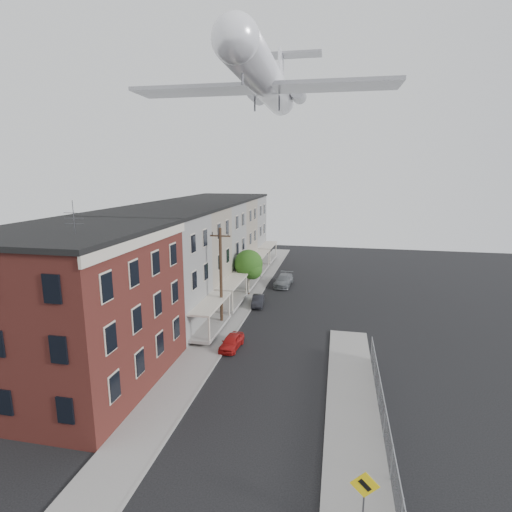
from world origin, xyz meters
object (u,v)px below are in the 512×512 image
Objects in this scene: utility_pole at (221,277)px; street_tree at (249,265)px; warning_sign at (364,493)px; car_mid at (258,301)px; car_near at (232,342)px; airplane at (266,81)px; car_far at (284,280)px.

utility_pole is 10.00m from street_tree.
warning_sign is 0.84× the size of car_mid.
warning_sign is 22.25m from utility_pole.
car_near reaches higher than car_mid.
airplane reaches higher than car_mid.
car_far is at bearing 89.47° from car_near.
car_far reaches higher than car_mid.
warning_sign reaches higher than car_near.
airplane is at bearing 15.90° from car_mid.
warning_sign is at bearing -71.81° from airplane.
street_tree is at bearing 109.86° from car_mid.
car_mid is at bearing -63.94° from street_tree.
car_near is (2.00, -4.03, -4.12)m from utility_pole.
street_tree is at bearing 88.11° from utility_pole.
airplane is at bearing 68.20° from utility_pole.
warning_sign is 33.79m from airplane.
warning_sign is 34.36m from car_far.
car_mid is 8.12m from car_far.
car_mid is 0.12× the size of airplane.
utility_pole reaches higher than car_far.
car_near is at bearing -93.79° from airplane.
street_tree is 6.24m from car_far.
car_mid is at bearing -157.90° from airplane.
car_near is 0.69× the size of car_far.
car_far is at bearing 76.04° from utility_pole.
car_mid is (1.67, -3.42, -2.90)m from street_tree.
utility_pole reaches higher than warning_sign.
street_tree is 14.35m from car_near.
utility_pole is 18.77m from airplane.
airplane is (-0.88, -7.67, 21.27)m from car_far.
airplane is (0.72, 10.82, 21.40)m from car_near.
airplane is (2.39, -3.13, 18.51)m from street_tree.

